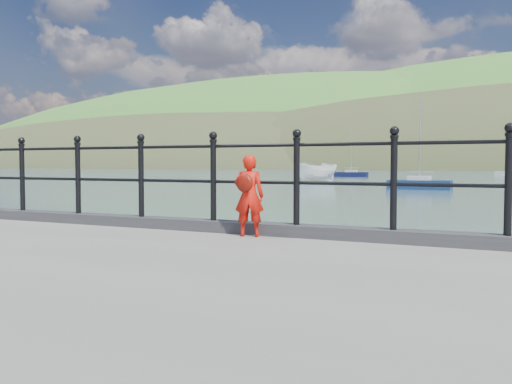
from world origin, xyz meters
The scene contains 7 objects.
ground centered at (0.00, 0.00, 0.00)m, with size 600.00×600.00×0.00m, color #2D4251.
kerb centered at (0.00, -0.15, 1.07)m, with size 60.00×0.30×0.15m, color #28282B.
railing centered at (0.00, -0.15, 1.82)m, with size 18.11×0.11×1.20m.
child centered at (0.06, -0.41, 1.52)m, with size 0.43×0.36×1.02m.
launch_white centered at (-16.39, 49.03, 1.06)m, with size 2.07×5.51×2.13m, color white.
sailboat_port centered at (-3.34, 34.76, 0.34)m, with size 4.59×1.61×6.80m.
sailboat_left centered at (-18.40, 70.03, 0.34)m, with size 4.79×1.61×6.94m.
Camera 1 is at (3.07, -6.46, 1.91)m, focal length 38.00 mm.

